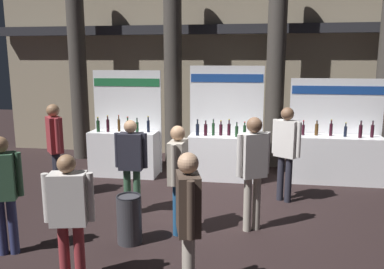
{
  "coord_description": "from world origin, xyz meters",
  "views": [
    {
      "loc": [
        0.75,
        -6.27,
        2.62
      ],
      "look_at": [
        -0.36,
        0.84,
        1.24
      ],
      "focal_mm": 36.53,
      "sensor_mm": 36.0,
      "label": 1
    }
  ],
  "objects": [
    {
      "name": "trash_bin",
      "position": [
        -0.96,
        -1.18,
        0.36
      ],
      "size": [
        0.36,
        0.36,
        0.72
      ],
      "color": "#38383D",
      "rests_on": "ground_plane"
    },
    {
      "name": "ground_plane",
      "position": [
        0.0,
        0.0,
        0.0
      ],
      "size": [
        25.29,
        25.29,
        0.0
      ],
      "primitive_type": "plane",
      "color": "black"
    },
    {
      "name": "exhibitor_booth_0",
      "position": [
        -2.13,
        2.12,
        0.61
      ],
      "size": [
        1.61,
        0.66,
        2.38
      ],
      "color": "white",
      "rests_on": "ground_plane"
    },
    {
      "name": "visitor_1",
      "position": [
        -2.97,
        0.54,
        1.08
      ],
      "size": [
        0.42,
        0.43,
        1.8
      ],
      "rotation": [
        0.0,
        0.0,
        5.43
      ],
      "color": "#23232D",
      "rests_on": "ground_plane"
    },
    {
      "name": "visitor_2",
      "position": [
        -1.29,
        -2.32,
        0.95
      ],
      "size": [
        0.57,
        0.33,
        1.58
      ],
      "rotation": [
        0.0,
        0.0,
        0.21
      ],
      "color": "maroon",
      "rests_on": "ground_plane"
    },
    {
      "name": "visitor_8",
      "position": [
        1.38,
        0.91,
        1.06
      ],
      "size": [
        0.49,
        0.39,
        1.78
      ],
      "rotation": [
        0.0,
        0.0,
        2.55
      ],
      "color": "#23232D",
      "rests_on": "ground_plane"
    },
    {
      "name": "exhibitor_booth_1",
      "position": [
        0.16,
        2.19,
        0.61
      ],
      "size": [
        1.65,
        0.66,
        2.49
      ],
      "color": "white",
      "rests_on": "ground_plane"
    },
    {
      "name": "visitor_6",
      "position": [
        -1.26,
        -0.09,
        0.98
      ],
      "size": [
        0.56,
        0.27,
        1.63
      ],
      "rotation": [
        0.0,
        0.0,
        3.18
      ],
      "color": "#33563D",
      "rests_on": "ground_plane"
    },
    {
      "name": "visitor_4",
      "position": [
        0.78,
        -0.47,
        1.07
      ],
      "size": [
        0.49,
        0.38,
        1.78
      ],
      "rotation": [
        0.0,
        0.0,
        0.53
      ],
      "color": "#ADA393",
      "rests_on": "ground_plane"
    },
    {
      "name": "visitor_7",
      "position": [
        -0.33,
        -0.74,
        1.0
      ],
      "size": [
        0.24,
        0.61,
        1.67
      ],
      "rotation": [
        0.0,
        0.0,
        1.53
      ],
      "color": "navy",
      "rests_on": "ground_plane"
    },
    {
      "name": "exhibitor_booth_2",
      "position": [
        2.55,
        2.32,
        0.59
      ],
      "size": [
        1.97,
        0.66,
        2.22
      ],
      "color": "white",
      "rests_on": "ground_plane"
    },
    {
      "name": "hall_colonnade",
      "position": [
        0.0,
        4.26,
        3.02
      ],
      "size": [
        12.64,
        1.27,
        6.17
      ],
      "color": "gray",
      "rests_on": "ground_plane"
    },
    {
      "name": "visitor_3",
      "position": [
        -2.5,
        -1.76,
        0.97
      ],
      "size": [
        0.48,
        0.35,
        1.64
      ],
      "rotation": [
        0.0,
        0.0,
        3.48
      ],
      "color": "navy",
      "rests_on": "ground_plane"
    },
    {
      "name": "visitor_5",
      "position": [
        0.11,
        -2.42,
        1.0
      ],
      "size": [
        0.33,
        0.54,
        1.68
      ],
      "rotation": [
        0.0,
        0.0,
        1.85
      ],
      "color": "#ADA393",
      "rests_on": "ground_plane"
    }
  ]
}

